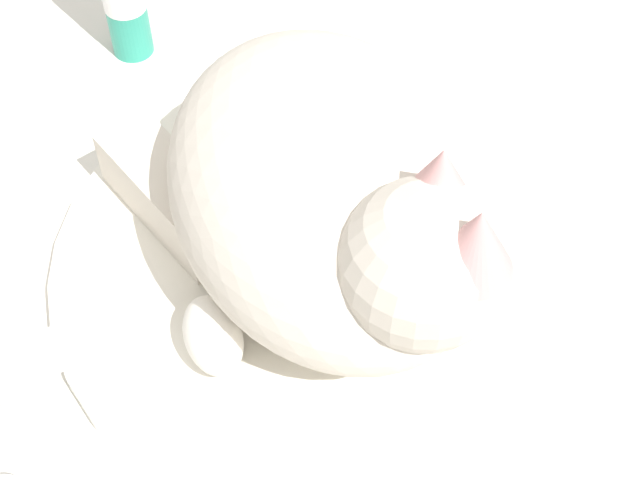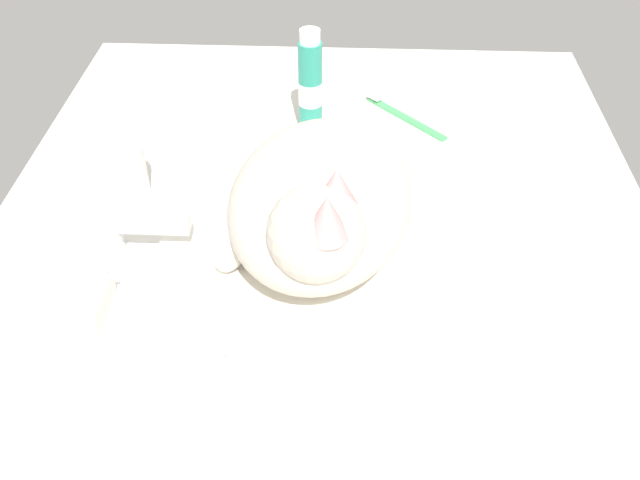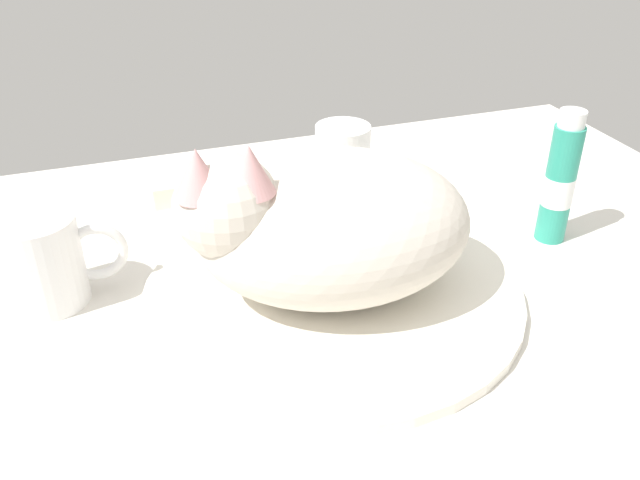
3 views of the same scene
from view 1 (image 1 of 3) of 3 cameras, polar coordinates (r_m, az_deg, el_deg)
ground_plane at (r=67.42cm, az=0.50°, el=-2.36°), size 110.00×82.50×3.00cm
sink_basin at (r=65.74cm, az=0.51°, el=-1.31°), size 37.97×37.97×1.16cm
cat at (r=58.77cm, az=0.90°, el=2.45°), size 30.67×24.28×17.15cm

